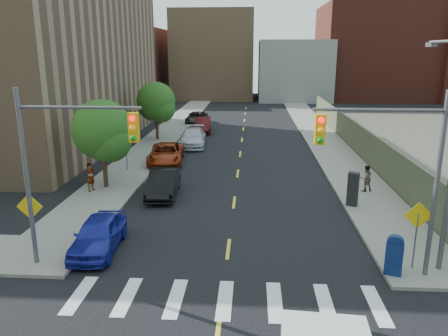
# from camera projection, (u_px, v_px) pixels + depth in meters

# --- Properties ---
(sidewalk_nw) EXTENTS (3.50, 73.00, 0.15)m
(sidewalk_nw) POSITION_uv_depth(u_px,v_px,m) (178.00, 122.00, 51.54)
(sidewalk_nw) COLOR gray
(sidewalk_nw) RESTS_ON ground
(sidewalk_ne) EXTENTS (3.50, 73.00, 0.15)m
(sidewalk_ne) POSITION_uv_depth(u_px,v_px,m) (311.00, 124.00, 50.58)
(sidewalk_ne) COLOR gray
(sidewalk_ne) RESTS_ON ground
(fence_north) EXTENTS (0.12, 44.00, 2.50)m
(fence_north) POSITION_uv_depth(u_px,v_px,m) (354.00, 136.00, 37.15)
(fence_north) COLOR #666949
(fence_north) RESTS_ON ground
(bg_bldg_west) EXTENTS (14.00, 18.00, 12.00)m
(bg_bldg_west) POSITION_uv_depth(u_px,v_px,m) (125.00, 64.00, 78.36)
(bg_bldg_west) COLOR #592319
(bg_bldg_west) RESTS_ON ground
(bg_bldg_midwest) EXTENTS (14.00, 16.00, 15.00)m
(bg_bldg_midwest) POSITION_uv_depth(u_px,v_px,m) (215.00, 55.00, 78.90)
(bg_bldg_midwest) COLOR #8C6B4C
(bg_bldg_midwest) RESTS_ON ground
(bg_bldg_center) EXTENTS (12.00, 16.00, 10.00)m
(bg_bldg_center) POSITION_uv_depth(u_px,v_px,m) (293.00, 70.00, 76.76)
(bg_bldg_center) COLOR gray
(bg_bldg_center) RESTS_ON ground
(bg_bldg_east) EXTENTS (18.00, 18.00, 16.00)m
(bg_bldg_east) POSITION_uv_depth(u_px,v_px,m) (372.00, 52.00, 77.04)
(bg_bldg_east) COLOR #592319
(bg_bldg_east) RESTS_ON ground
(signal_nw) EXTENTS (4.59, 0.30, 7.00)m
(signal_nw) POSITION_uv_depth(u_px,v_px,m) (64.00, 155.00, 16.07)
(signal_nw) COLOR #59595E
(signal_nw) RESTS_ON ground
(signal_ne) EXTENTS (4.59, 0.30, 7.00)m
(signal_ne) POSITION_uv_depth(u_px,v_px,m) (395.00, 160.00, 15.32)
(signal_ne) COLOR #59595E
(signal_ne) RESTS_ON ground
(warn_sign_nw) EXTENTS (1.06, 0.06, 2.83)m
(warn_sign_nw) POSITION_uv_depth(u_px,v_px,m) (30.00, 214.00, 17.32)
(warn_sign_nw) COLOR #59595E
(warn_sign_nw) RESTS_ON ground
(warn_sign_ne) EXTENTS (1.06, 0.06, 2.83)m
(warn_sign_ne) POSITION_uv_depth(u_px,v_px,m) (417.00, 223.00, 16.39)
(warn_sign_ne) COLOR #59595E
(warn_sign_ne) RESTS_ON ground
(warn_sign_midwest) EXTENTS (1.06, 0.06, 2.83)m
(warn_sign_midwest) POSITION_uv_depth(u_px,v_px,m) (126.00, 144.00, 30.33)
(warn_sign_midwest) COLOR #59595E
(warn_sign_midwest) RESTS_ON ground
(tree_west_near) EXTENTS (3.66, 3.64, 5.52)m
(tree_west_near) POSITION_uv_depth(u_px,v_px,m) (103.00, 133.00, 26.14)
(tree_west_near) COLOR #332114
(tree_west_near) RESTS_ON ground
(tree_west_far) EXTENTS (3.66, 3.64, 5.52)m
(tree_west_far) POSITION_uv_depth(u_px,v_px,m) (156.00, 104.00, 40.60)
(tree_west_far) COLOR #332114
(tree_west_far) RESTS_ON ground
(parked_car_blue) EXTENTS (1.94, 4.37, 1.46)m
(parked_car_blue) POSITION_uv_depth(u_px,v_px,m) (98.00, 234.00, 18.50)
(parked_car_blue) COLOR #1C239B
(parked_car_blue) RESTS_ON ground
(parked_car_black) EXTENTS (1.88, 4.68, 1.51)m
(parked_car_black) POSITION_uv_depth(u_px,v_px,m) (163.00, 183.00, 25.59)
(parked_car_black) COLOR black
(parked_car_black) RESTS_ON ground
(parked_car_red) EXTENTS (3.01, 5.61, 1.50)m
(parked_car_red) POSITION_uv_depth(u_px,v_px,m) (166.00, 154.00, 32.90)
(parked_car_red) COLOR #942B0E
(parked_car_red) RESTS_ON ground
(parked_car_silver) EXTENTS (2.55, 5.56, 1.57)m
(parked_car_silver) POSITION_uv_depth(u_px,v_px,m) (193.00, 137.00, 38.94)
(parked_car_silver) COLOR #B7BABF
(parked_car_silver) RESTS_ON ground
(parked_car_white) EXTENTS (1.77, 4.12, 1.39)m
(parked_car_white) POSITION_uv_depth(u_px,v_px,m) (194.00, 139.00, 38.86)
(parked_car_white) COLOR silver
(parked_car_white) RESTS_ON ground
(parked_car_maroon) EXTENTS (2.06, 4.82, 1.55)m
(parked_car_maroon) POSITION_uv_depth(u_px,v_px,m) (203.00, 125.00, 45.65)
(parked_car_maroon) COLOR #410D0F
(parked_car_maroon) RESTS_ON ground
(parked_car_grey) EXTENTS (2.38, 5.04, 1.39)m
(parked_car_grey) POSITION_uv_depth(u_px,v_px,m) (197.00, 118.00, 50.84)
(parked_car_grey) COLOR black
(parked_car_grey) RESTS_ON ground
(mailbox) EXTENTS (0.75, 0.66, 1.54)m
(mailbox) POSITION_uv_depth(u_px,v_px,m) (394.00, 255.00, 16.25)
(mailbox) COLOR navy
(mailbox) RESTS_ON sidewalk_ne
(payphone) EXTENTS (0.68, 0.63, 1.85)m
(payphone) POSITION_uv_depth(u_px,v_px,m) (353.00, 189.00, 23.45)
(payphone) COLOR black
(payphone) RESTS_ON sidewalk_ne
(pedestrian_west) EXTENTS (0.61, 0.73, 1.71)m
(pedestrian_west) POSITION_uv_depth(u_px,v_px,m) (91.00, 177.00, 25.92)
(pedestrian_west) COLOR gray
(pedestrian_west) RESTS_ON sidewalk_nw
(pedestrian_east) EXTENTS (0.89, 0.77, 1.58)m
(pedestrian_east) POSITION_uv_depth(u_px,v_px,m) (366.00, 178.00, 25.88)
(pedestrian_east) COLOR gray
(pedestrian_east) RESTS_ON sidewalk_ne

